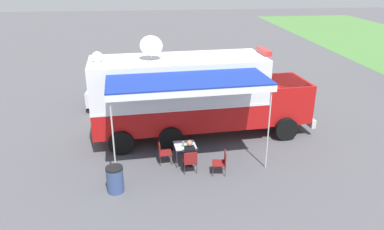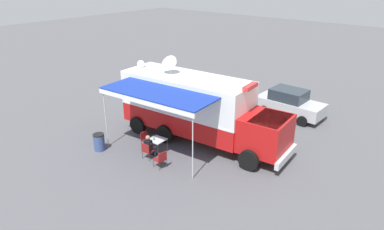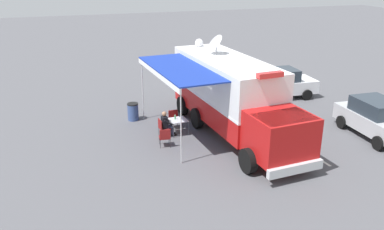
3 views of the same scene
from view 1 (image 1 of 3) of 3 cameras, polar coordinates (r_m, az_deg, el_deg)
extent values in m
plane|color=#515156|center=(16.49, -1.98, -3.18)|extent=(100.00, 100.00, 0.00)
cube|color=silver|center=(18.98, 5.72, 0.21)|extent=(0.49, 4.80, 0.01)
cube|color=#B71414|center=(16.03, -2.03, 0.54)|extent=(3.04, 7.37, 1.10)
cube|color=white|center=(15.58, -2.10, 5.34)|extent=(3.04, 7.37, 1.70)
cube|color=white|center=(15.84, -2.06, 2.39)|extent=(3.07, 7.39, 0.10)
cube|color=#B71414|center=(17.21, 13.44, 2.52)|extent=(2.45, 2.27, 1.70)
cube|color=#28333D|center=(17.14, 14.20, 4.13)|extent=(2.26, 1.63, 0.70)
cube|color=silver|center=(18.00, 16.48, 0.01)|extent=(2.38, 0.38, 0.36)
cylinder|color=black|center=(18.53, 11.09, 1.00)|extent=(0.38, 1.02, 1.00)
cylinder|color=black|center=(16.42, 14.24, -2.08)|extent=(0.38, 1.02, 1.00)
cylinder|color=black|center=(17.36, -4.41, -0.10)|extent=(0.38, 1.02, 1.00)
cylinder|color=black|center=(15.09, -3.29, -3.61)|extent=(0.38, 1.02, 1.00)
cylinder|color=black|center=(17.28, -10.94, -0.57)|extent=(0.38, 1.02, 1.00)
cylinder|color=black|center=(14.99, -10.82, -4.17)|extent=(0.38, 1.02, 1.00)
cube|color=white|center=(15.34, -2.15, 8.56)|extent=(3.04, 7.37, 0.10)
cube|color=red|center=(16.27, 11.01, 9.56)|extent=(1.12, 0.36, 0.20)
cylinder|color=silver|center=(15.16, -6.26, 9.35)|extent=(0.10, 0.10, 0.45)
cone|color=silver|center=(14.93, -6.27, 10.74)|extent=(0.78, 0.95, 0.81)
sphere|color=white|center=(15.15, -14.34, 8.62)|extent=(0.44, 0.44, 0.44)
cube|color=#193399|center=(13.16, -0.55, 5.39)|extent=(2.63, 5.91, 0.06)
cube|color=white|center=(12.20, 0.35, 3.36)|extent=(0.52, 5.75, 0.24)
cylinder|color=silver|center=(13.56, 11.68, -1.89)|extent=(0.05, 0.05, 3.25)
cylinder|color=silver|center=(12.62, -12.00, -3.78)|extent=(0.05, 0.05, 3.25)
cube|color=silver|center=(14.03, -1.09, -4.66)|extent=(0.86, 0.86, 0.03)
cylinder|color=#333338|center=(14.58, 0.11, -5.18)|extent=(0.03, 0.03, 0.70)
cylinder|color=#333338|center=(13.94, 0.69, -6.54)|extent=(0.03, 0.03, 0.70)
cylinder|color=#333338|center=(14.47, -2.78, -5.43)|extent=(0.03, 0.03, 0.70)
cylinder|color=#333338|center=(13.83, -2.34, -6.82)|extent=(0.03, 0.03, 0.70)
cylinder|color=#3F9959|center=(13.86, -1.36, -4.50)|extent=(0.07, 0.07, 0.20)
cylinder|color=white|center=(13.81, -1.36, -4.08)|extent=(0.04, 0.04, 0.02)
cube|color=maroon|center=(13.56, -0.37, -7.07)|extent=(0.52, 0.52, 0.04)
cube|color=maroon|center=(13.26, -0.20, -6.66)|extent=(0.08, 0.48, 0.44)
cylinder|color=#333338|center=(13.82, -1.44, -7.48)|extent=(0.02, 0.02, 0.42)
cylinder|color=#333338|center=(13.89, 0.36, -7.31)|extent=(0.02, 0.02, 0.42)
cylinder|color=#333338|center=(13.45, -1.13, -8.39)|extent=(0.02, 0.02, 0.42)
cylinder|color=#333338|center=(13.52, 0.73, -8.21)|extent=(0.02, 0.02, 0.42)
cube|color=maroon|center=(14.16, -4.14, -5.81)|extent=(0.52, 0.52, 0.04)
cube|color=maroon|center=(14.03, -5.06, -5.05)|extent=(0.48, 0.08, 0.44)
cylinder|color=#333338|center=(14.47, -3.35, -6.07)|extent=(0.02, 0.02, 0.42)
cylinder|color=#333338|center=(14.09, -3.11, -6.90)|extent=(0.02, 0.02, 0.42)
cylinder|color=#333338|center=(14.43, -5.09, -6.21)|extent=(0.02, 0.02, 0.42)
cylinder|color=#333338|center=(14.05, -4.90, -7.05)|extent=(0.02, 0.02, 0.42)
cube|color=maroon|center=(13.47, 4.16, -7.36)|extent=(0.54, 0.54, 0.04)
cube|color=maroon|center=(13.37, 5.13, -6.50)|extent=(0.48, 0.10, 0.44)
cylinder|color=#333338|center=(13.37, 3.23, -8.61)|extent=(0.02, 0.02, 0.42)
cylinder|color=#333338|center=(13.75, 3.17, -7.68)|extent=(0.02, 0.02, 0.42)
cylinder|color=#333338|center=(13.40, 5.13, -8.61)|extent=(0.02, 0.02, 0.42)
cylinder|color=#333338|center=(13.78, 5.01, -7.68)|extent=(0.02, 0.02, 0.42)
cube|color=black|center=(13.42, -0.38, -5.95)|extent=(0.27, 0.38, 0.56)
sphere|color=#A37556|center=(13.23, -0.38, -4.35)|extent=(0.22, 0.22, 0.22)
cylinder|color=black|center=(13.47, -1.44, -5.65)|extent=(0.43, 0.12, 0.34)
cylinder|color=black|center=(13.55, 0.49, -5.48)|extent=(0.43, 0.12, 0.34)
cylinder|color=#2D334C|center=(13.69, -0.93, -6.68)|extent=(0.39, 0.16, 0.13)
cylinder|color=#2D334C|center=(13.96, -1.05, -7.16)|extent=(0.11, 0.11, 0.42)
cube|color=black|center=(14.10, -1.09, -7.66)|extent=(0.25, 0.12, 0.07)
cylinder|color=#2D334C|center=(13.73, -0.10, -6.60)|extent=(0.39, 0.16, 0.13)
cylinder|color=#2D334C|center=(13.99, -0.24, -7.08)|extent=(0.11, 0.11, 0.42)
cube|color=black|center=(14.13, -0.28, -7.59)|extent=(0.25, 0.12, 0.07)
cylinder|color=#384C7F|center=(12.69, -11.72, -9.77)|extent=(0.56, 0.56, 0.85)
cylinder|color=black|center=(12.46, -11.88, -7.99)|extent=(0.57, 0.57, 0.06)
cube|color=#B2B5BA|center=(22.57, 4.84, 5.67)|extent=(1.94, 4.26, 0.76)
cube|color=#28333D|center=(22.36, 4.51, 7.44)|extent=(1.67, 2.15, 0.68)
cylinder|color=black|center=(23.76, 7.58, 5.44)|extent=(0.24, 0.65, 0.64)
cylinder|color=black|center=(22.09, 8.52, 4.11)|extent=(0.24, 0.65, 0.64)
cylinder|color=black|center=(23.37, 1.29, 5.34)|extent=(0.24, 0.65, 0.64)
cylinder|color=black|center=(21.66, 1.77, 3.98)|extent=(0.24, 0.65, 0.64)
cube|color=silver|center=(21.07, -12.56, 4.03)|extent=(4.29, 2.02, 0.76)
cube|color=#28333D|center=(20.73, -12.78, 5.79)|extent=(2.18, 1.71, 0.68)
cylinder|color=black|center=(22.56, -14.26, 4.05)|extent=(0.65, 0.25, 0.64)
cylinder|color=black|center=(22.29, -9.71, 4.20)|extent=(0.65, 0.25, 0.64)
cylinder|color=black|center=(20.15, -15.53, 1.76)|extent=(0.65, 0.25, 0.64)
cylinder|color=black|center=(19.84, -10.44, 1.91)|extent=(0.65, 0.25, 0.64)
camera|label=2|loc=(12.75, 81.25, 11.88)|focal=32.73mm
camera|label=3|loc=(19.76, 63.42, 12.28)|focal=37.66mm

